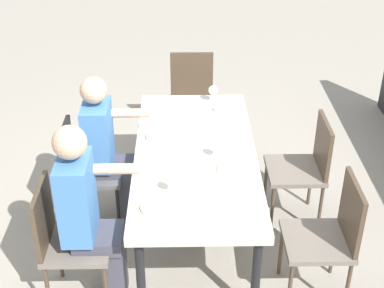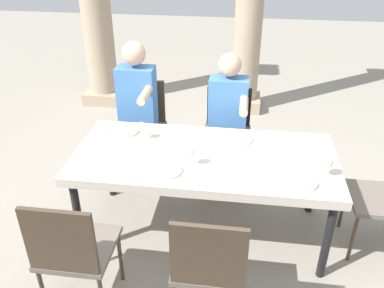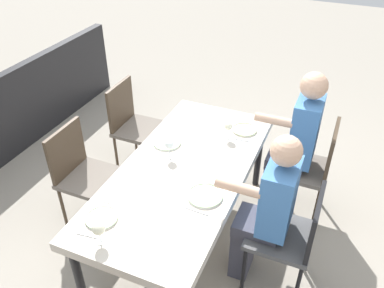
{
  "view_description": "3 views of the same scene",
  "coord_description": "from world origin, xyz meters",
  "views": [
    {
      "loc": [
        -3.57,
        0.09,
        2.93
      ],
      "look_at": [
        0.06,
        0.02,
        0.77
      ],
      "focal_mm": 52.47,
      "sensor_mm": 36.0,
      "label": 1
    },
    {
      "loc": [
        0.25,
        -2.56,
        2.29
      ],
      "look_at": [
        -0.09,
        -0.06,
        0.85
      ],
      "focal_mm": 37.72,
      "sensor_mm": 36.0,
      "label": 2
    },
    {
      "loc": [
        2.11,
        0.96,
        2.57
      ],
      "look_at": [
        -0.13,
        0.01,
        0.88
      ],
      "focal_mm": 36.78,
      "sensor_mm": 36.0,
      "label": 3
    }
  ],
  "objects": [
    {
      "name": "plate_0",
      "position": [
        -0.68,
        0.27,
        0.74
      ],
      "size": [
        0.21,
        0.21,
        0.02
      ],
      "color": "silver",
      "rests_on": "dining_table"
    },
    {
      "name": "wine_glass_0",
      "position": [
        -0.52,
        0.17,
        0.84
      ],
      "size": [
        0.07,
        0.07,
        0.15
      ],
      "color": "white",
      "rests_on": "dining_table"
    },
    {
      "name": "chair_west_south",
      "position": [
        -0.71,
        -0.87,
        0.53
      ],
      "size": [
        0.44,
        0.44,
        0.92
      ],
      "color": "#6A6158",
      "rests_on": "ground"
    },
    {
      "name": "plate_3",
      "position": [
        0.69,
        -0.27,
        0.74
      ],
      "size": [
        0.21,
        0.21,
        0.02
      ],
      "color": "white",
      "rests_on": "dining_table"
    },
    {
      "name": "dining_table",
      "position": [
        0.0,
        0.0,
        0.67
      ],
      "size": [
        1.95,
        0.9,
        0.73
      ],
      "color": "beige",
      "rests_on": "ground"
    },
    {
      "name": "chair_mid_south",
      "position": [
        0.13,
        -0.87,
        0.53
      ],
      "size": [
        0.44,
        0.44,
        0.91
      ],
      "color": "#6A6158",
      "rests_on": "ground"
    },
    {
      "name": "fork_0",
      "position": [
        -0.83,
        0.27,
        0.73
      ],
      "size": [
        0.02,
        0.17,
        0.01
      ],
      "primitive_type": "cube",
      "rotation": [
        0.0,
        0.0,
        0.05
      ],
      "color": "silver",
      "rests_on": "dining_table"
    },
    {
      "name": "spoon_3",
      "position": [
        0.84,
        -0.27,
        0.73
      ],
      "size": [
        0.04,
        0.17,
        0.01
      ],
      "primitive_type": "cube",
      "rotation": [
        0.0,
        0.0,
        0.12
      ],
      "color": "silver",
      "rests_on": "dining_table"
    },
    {
      "name": "spoon_1",
      "position": [
        -0.1,
        -0.26,
        0.73
      ],
      "size": [
        0.02,
        0.17,
        0.01
      ],
      "primitive_type": "cube",
      "rotation": [
        0.0,
        0.0,
        -0.05
      ],
      "color": "silver",
      "rests_on": "dining_table"
    },
    {
      "name": "ground_plane",
      "position": [
        0.0,
        0.0,
        0.0
      ],
      "size": [
        16.0,
        16.0,
        0.0
      ],
      "primitive_type": "plane",
      "color": "gray"
    },
    {
      "name": "fork_3",
      "position": [
        0.54,
        -0.27,
        0.73
      ],
      "size": [
        0.02,
        0.17,
        0.01
      ],
      "primitive_type": "cube",
      "rotation": [
        0.0,
        0.0,
        0.01
      ],
      "color": "silver",
      "rests_on": "dining_table"
    },
    {
      "name": "spoon_2",
      "position": [
        0.38,
        0.26,
        0.73
      ],
      "size": [
        0.03,
        0.17,
        0.01
      ],
      "primitive_type": "cube",
      "rotation": [
        0.0,
        0.0,
        -0.06
      ],
      "color": "silver",
      "rests_on": "dining_table"
    },
    {
      "name": "plate_1",
      "position": [
        -0.25,
        -0.26,
        0.74
      ],
      "size": [
        0.23,
        0.23,
        0.02
      ],
      "color": "white",
      "rests_on": "dining_table"
    },
    {
      "name": "spoon_0",
      "position": [
        -0.53,
        0.27,
        0.73
      ],
      "size": [
        0.03,
        0.17,
        0.01
      ],
      "primitive_type": "cube",
      "rotation": [
        0.0,
        0.0,
        0.08
      ],
      "color": "silver",
      "rests_on": "dining_table"
    },
    {
      "name": "wine_glass_1",
      "position": [
        -0.09,
        -0.16,
        0.84
      ],
      "size": [
        0.07,
        0.07,
        0.15
      ],
      "color": "white",
      "rests_on": "dining_table"
    },
    {
      "name": "fork_1",
      "position": [
        -0.4,
        -0.26,
        0.73
      ],
      "size": [
        0.03,
        0.17,
        0.01
      ],
      "primitive_type": "cube",
      "rotation": [
        0.0,
        0.0,
        -0.09
      ],
      "color": "silver",
      "rests_on": "dining_table"
    },
    {
      "name": "plate_2",
      "position": [
        0.23,
        0.26,
        0.74
      ],
      "size": [
        0.25,
        0.25,
        0.02
      ],
      "color": "white",
      "rests_on": "dining_table"
    },
    {
      "name": "chair_head_east",
      "position": [
        1.4,
        0.0,
        0.53
      ],
      "size": [
        0.44,
        0.44,
        0.92
      ],
      "color": "#6A6158",
      "rests_on": "ground"
    },
    {
      "name": "wine_glass_3",
      "position": [
        0.84,
        -0.17,
        0.84
      ],
      "size": [
        0.08,
        0.08,
        0.15
      ],
      "color": "white",
      "rests_on": "dining_table"
    },
    {
      "name": "chair_west_north",
      "position": [
        -0.71,
        0.87,
        0.53
      ],
      "size": [
        0.44,
        0.44,
        0.91
      ],
      "color": "#6A6158",
      "rests_on": "ground"
    },
    {
      "name": "chair_mid_north",
      "position": [
        0.13,
        0.87,
        0.53
      ],
      "size": [
        0.44,
        0.44,
        0.88
      ],
      "color": "#4F4F50",
      "rests_on": "ground"
    },
    {
      "name": "diner_man_white",
      "position": [
        0.13,
        0.67,
        0.69
      ],
      "size": [
        0.35,
        0.49,
        1.29
      ],
      "color": "#3F3F4C",
      "rests_on": "ground"
    },
    {
      "name": "fork_2",
      "position": [
        0.08,
        0.26,
        0.73
      ],
      "size": [
        0.03,
        0.17,
        0.01
      ],
      "primitive_type": "cube",
      "rotation": [
        0.0,
        0.0,
        -0.09
      ],
      "color": "silver",
      "rests_on": "dining_table"
    },
    {
      "name": "diner_woman_green",
      "position": [
        -0.71,
        0.7,
        0.72
      ],
      "size": [
        0.35,
        0.49,
        1.35
      ],
      "color": "#3F3F4C",
      "rests_on": "ground"
    }
  ]
}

